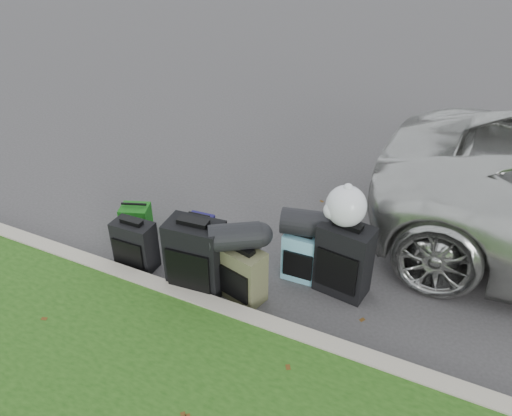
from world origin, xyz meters
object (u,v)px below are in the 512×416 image
at_px(tote_green, 136,220).
at_px(suitcase_large_black_left, 196,257).
at_px(suitcase_teal, 302,256).
at_px(tote_navy, 200,229).
at_px(suitcase_olive, 243,275).
at_px(suitcase_large_black_right, 344,260).
at_px(suitcase_small_black, 135,245).

bearing_deg(tote_green, suitcase_large_black_left, -45.57).
relative_size(suitcase_teal, tote_navy, 1.71).
distance_m(tote_green, tote_navy, 0.81).
distance_m(suitcase_olive, suitcase_large_black_right, 1.04).
relative_size(suitcase_large_black_left, tote_navy, 2.54).
xyz_separation_m(suitcase_large_black_left, tote_navy, (-0.44, 0.78, -0.25)).
bearing_deg(suitcase_large_black_left, suitcase_olive, 4.23).
distance_m(suitcase_large_black_left, suitcase_teal, 1.13).
height_order(suitcase_olive, suitcase_large_black_right, suitcase_large_black_right).
height_order(suitcase_olive, suitcase_teal, suitcase_olive).
relative_size(suitcase_teal, suitcase_large_black_right, 0.69).
bearing_deg(suitcase_large_black_left, suitcase_large_black_right, 19.63).
xyz_separation_m(suitcase_small_black, tote_green, (-0.40, 0.52, -0.09)).
relative_size(suitcase_small_black, tote_green, 1.48).
bearing_deg(suitcase_large_black_right, suitcase_teal, -173.91).
distance_m(suitcase_olive, tote_green, 1.79).
bearing_deg(tote_navy, suitcase_olive, -41.15).
height_order(suitcase_large_black_left, suitcase_olive, suitcase_large_black_left).
relative_size(suitcase_olive, suitcase_teal, 1.07).
bearing_deg(suitcase_teal, suitcase_large_black_right, -3.54).
height_order(suitcase_small_black, suitcase_large_black_left, suitcase_large_black_left).
distance_m(suitcase_large_black_left, tote_navy, 0.93).
bearing_deg(suitcase_olive, suitcase_teal, 68.02).
bearing_deg(suitcase_large_black_right, suitcase_large_black_left, -147.65).
bearing_deg(suitcase_olive, tote_green, 178.71).
relative_size(suitcase_large_black_left, suitcase_teal, 1.48).
height_order(suitcase_small_black, suitcase_large_black_right, suitcase_large_black_right).
distance_m(suitcase_small_black, suitcase_teal, 1.84).
bearing_deg(tote_navy, suitcase_small_black, -122.24).
height_order(suitcase_olive, tote_navy, suitcase_olive).
height_order(suitcase_teal, tote_green, suitcase_teal).
bearing_deg(suitcase_small_black, tote_green, 126.05).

